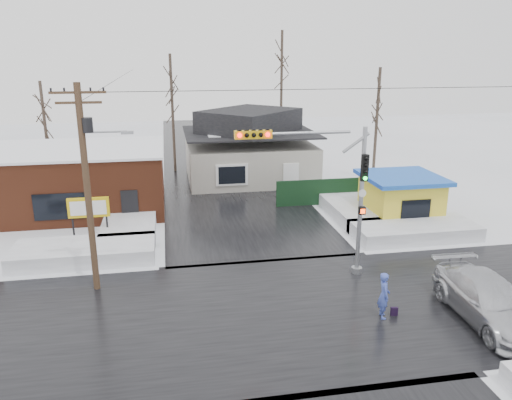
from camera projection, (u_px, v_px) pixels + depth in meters
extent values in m
plane|color=white|center=(290.00, 311.00, 20.32)|extent=(120.00, 120.00, 0.00)
cube|color=black|center=(290.00, 311.00, 20.32)|extent=(10.00, 120.00, 0.02)
cube|color=black|center=(290.00, 311.00, 20.32)|extent=(120.00, 10.00, 0.02)
cube|color=white|center=(85.00, 252.00, 25.28)|extent=(7.00, 3.00, 0.80)
cube|color=white|center=(414.00, 230.00, 28.34)|extent=(7.00, 3.00, 0.80)
cube|color=white|center=(131.00, 219.00, 30.33)|extent=(3.00, 8.00, 0.80)
cube|color=white|center=(350.00, 206.00, 32.71)|extent=(3.00, 8.00, 0.80)
cylinder|color=gray|center=(361.00, 203.00, 22.83)|extent=(0.20, 0.20, 7.00)
cylinder|color=gray|center=(356.00, 270.00, 23.79)|extent=(0.50, 0.50, 0.30)
cylinder|color=gray|center=(299.00, 133.00, 21.37)|extent=(4.60, 0.14, 0.14)
cube|color=gold|center=(253.00, 134.00, 21.03)|extent=(1.60, 0.28, 0.35)
sphere|color=#FF0C0C|center=(240.00, 135.00, 20.78)|extent=(0.20, 0.20, 0.20)
sphere|color=#FF0C0C|center=(268.00, 135.00, 20.98)|extent=(0.20, 0.20, 0.20)
cube|color=black|center=(365.00, 168.00, 22.15)|extent=(0.30, 0.22, 1.20)
sphere|color=#0CE533|center=(365.00, 178.00, 22.15)|extent=(0.18, 0.18, 0.18)
cube|color=black|center=(362.00, 211.00, 22.72)|extent=(0.30, 0.20, 0.35)
cylinder|color=#382619|center=(88.00, 192.00, 20.97)|extent=(0.28, 0.28, 9.00)
cube|color=#382619|center=(78.00, 92.00, 19.80)|extent=(2.20, 0.10, 0.10)
cube|color=#382619|center=(79.00, 103.00, 19.91)|extent=(1.80, 0.10, 0.10)
cylinder|color=black|center=(87.00, 125.00, 20.21)|extent=(0.44, 0.44, 0.60)
cylinder|color=gray|center=(105.00, 132.00, 20.41)|extent=(1.80, 0.08, 0.08)
cube|color=gray|center=(127.00, 133.00, 20.58)|extent=(0.50, 0.22, 0.12)
cube|color=brown|center=(71.00, 180.00, 32.97)|extent=(12.00, 8.00, 4.00)
cube|color=white|center=(67.00, 149.00, 32.38)|extent=(12.20, 8.20, 0.15)
cube|color=black|center=(60.00, 207.00, 29.35)|extent=(3.00, 0.08, 1.60)
cube|color=black|center=(130.00, 208.00, 30.11)|extent=(1.00, 0.08, 2.20)
cylinder|color=black|center=(73.00, 227.00, 27.34)|extent=(0.10, 0.10, 1.80)
cylinder|color=black|center=(107.00, 225.00, 27.64)|extent=(0.10, 0.10, 1.80)
cube|color=gold|center=(88.00, 207.00, 27.18)|extent=(2.20, 0.18, 1.10)
cube|color=white|center=(88.00, 208.00, 27.07)|extent=(1.90, 0.02, 0.80)
cube|color=#AFAA9E|center=(249.00, 161.00, 40.98)|extent=(10.00, 8.00, 3.00)
cube|color=black|center=(249.00, 132.00, 40.29)|extent=(10.40, 8.40, 0.12)
pyramid|color=black|center=(249.00, 120.00, 40.02)|extent=(9.00, 7.00, 1.80)
cube|color=brown|center=(285.00, 117.00, 41.49)|extent=(0.70, 0.70, 1.40)
cube|color=white|center=(232.00, 175.00, 36.85)|extent=(2.40, 0.12, 1.60)
cube|color=yellow|center=(400.00, 200.00, 30.99)|extent=(4.00, 4.00, 2.60)
cube|color=blue|center=(402.00, 177.00, 30.58)|extent=(4.60, 4.60, 0.25)
cube|color=black|center=(416.00, 210.00, 29.08)|extent=(1.80, 0.06, 1.20)
cube|color=black|center=(333.00, 191.00, 34.37)|extent=(8.00, 0.12, 1.80)
cylinder|color=#332821|center=(173.00, 114.00, 42.73)|extent=(0.24, 0.24, 10.00)
cylinder|color=#332821|center=(281.00, 98.00, 46.03)|extent=(0.24, 0.24, 12.00)
cylinder|color=#332821|center=(376.00, 125.00, 39.93)|extent=(0.24, 0.24, 9.00)
cylinder|color=#332821|center=(46.00, 133.00, 39.43)|extent=(0.24, 0.24, 8.00)
imported|color=#4053B3|center=(384.00, 296.00, 19.60)|extent=(0.57, 0.76, 1.90)
imported|color=silver|center=(489.00, 301.00, 19.43)|extent=(2.53, 5.88, 1.69)
cube|color=black|center=(394.00, 312.00, 19.93)|extent=(0.30, 0.17, 0.35)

